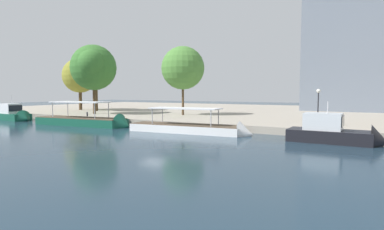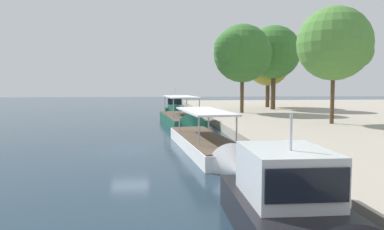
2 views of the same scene
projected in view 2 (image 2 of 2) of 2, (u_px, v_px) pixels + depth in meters
ground_plane at (130, 150)px, 24.95m from camera, size 220.00×220.00×0.00m
motor_yacht_0 at (175, 109)px, 55.79m from camera, size 7.89×3.26×4.83m
tour_boat_1 at (182, 122)px, 39.62m from camera, size 14.61×4.54×4.42m
tour_boat_2 at (208, 148)px, 23.87m from camera, size 14.09×4.06×3.83m
motor_yacht_3 at (300, 224)px, 9.78m from camera, size 7.96×3.01×4.65m
mooring_bollard_0 at (214, 112)px, 44.55m from camera, size 0.25×0.25×0.65m
tree_1 at (242, 53)px, 46.81m from camera, size 7.47×7.69×11.40m
tree_2 at (271, 52)px, 53.91m from camera, size 7.79×7.79×12.31m
tree_3 at (336, 45)px, 33.79m from camera, size 6.80×6.80×10.81m
tree_4 at (269, 63)px, 59.26m from camera, size 6.91×6.91×10.40m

